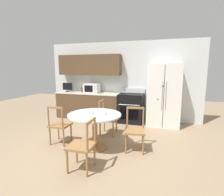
% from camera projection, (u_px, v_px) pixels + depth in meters
% --- Properties ---
extents(ground_plane, '(14.00, 14.00, 0.00)m').
position_uv_depth(ground_plane, '(91.00, 151.00, 3.69)').
color(ground_plane, '#9E8466').
extents(back_wall, '(5.20, 0.44, 2.60)m').
position_uv_depth(back_wall, '(113.00, 77.00, 5.98)').
color(back_wall, silver).
rests_on(back_wall, ground_plane).
extents(kitchen_counter, '(2.23, 0.64, 0.90)m').
position_uv_depth(kitchen_counter, '(89.00, 105.00, 6.09)').
color(kitchen_counter, brown).
rests_on(kitchen_counter, ground_plane).
extents(refrigerator, '(0.95, 0.75, 1.86)m').
position_uv_depth(refrigerator, '(164.00, 95.00, 5.22)').
color(refrigerator, white).
rests_on(refrigerator, ground_plane).
extents(oven_range, '(0.78, 0.68, 1.08)m').
position_uv_depth(oven_range, '(131.00, 108.00, 5.63)').
color(oven_range, black).
rests_on(oven_range, ground_plane).
extents(microwave, '(0.51, 0.35, 0.31)m').
position_uv_depth(microwave, '(92.00, 88.00, 5.93)').
color(microwave, white).
rests_on(microwave, kitchen_counter).
extents(countertop_tv, '(0.36, 0.16, 0.31)m').
position_uv_depth(countertop_tv, '(68.00, 87.00, 6.25)').
color(countertop_tv, black).
rests_on(countertop_tv, kitchen_counter).
extents(counter_bottle, '(0.07, 0.07, 0.24)m').
position_uv_depth(counter_bottle, '(82.00, 90.00, 6.11)').
color(counter_bottle, brown).
rests_on(counter_bottle, kitchen_counter).
extents(dining_table, '(1.13, 1.13, 0.76)m').
position_uv_depth(dining_table, '(95.00, 121.00, 3.73)').
color(dining_table, white).
rests_on(dining_table, ground_plane).
extents(dining_chair_right, '(0.48, 0.48, 0.90)m').
position_uv_depth(dining_chair_right, '(135.00, 130.00, 3.66)').
color(dining_chair_right, '#9E7042').
rests_on(dining_chair_right, ground_plane).
extents(dining_chair_left, '(0.44, 0.44, 0.90)m').
position_uv_depth(dining_chair_left, '(60.00, 125.00, 3.99)').
color(dining_chair_left, '#9E7042').
rests_on(dining_chair_left, ground_plane).
extents(dining_chair_near, '(0.44, 0.44, 0.90)m').
position_uv_depth(dining_chair_near, '(83.00, 146.00, 2.92)').
color(dining_chair_near, '#9E7042').
rests_on(dining_chair_near, ground_plane).
extents(dining_chair_far, '(0.43, 0.43, 0.90)m').
position_uv_depth(dining_chair_far, '(107.00, 118.00, 4.57)').
color(dining_chair_far, '#9E7042').
rests_on(dining_chair_far, ground_plane).
extents(candle_glass, '(0.08, 0.08, 0.09)m').
position_uv_depth(candle_glass, '(104.00, 113.00, 3.64)').
color(candle_glass, silver).
rests_on(candle_glass, dining_table).
extents(mail_stack, '(0.30, 0.35, 0.02)m').
position_uv_depth(mail_stack, '(89.00, 112.00, 3.81)').
color(mail_stack, white).
rests_on(mail_stack, dining_table).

